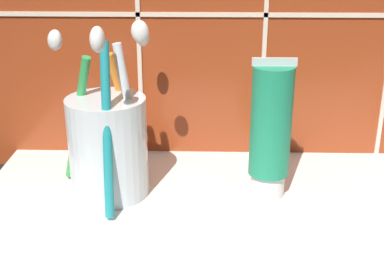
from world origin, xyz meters
The scene contains 3 objects.
sink_counter centered at (0.00, 0.00, 1.00)cm, with size 57.83×30.21×2.00cm, color white.
toothbrush_cup centered at (-15.17, 3.70, 7.68)cm, with size 11.39×14.32×18.86cm.
toothpaste_tube centered at (1.28, 3.66, 9.25)cm, with size 4.34×4.13×14.63cm.
Camera 1 is at (-5.36, -46.43, 28.75)cm, focal length 50.00 mm.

